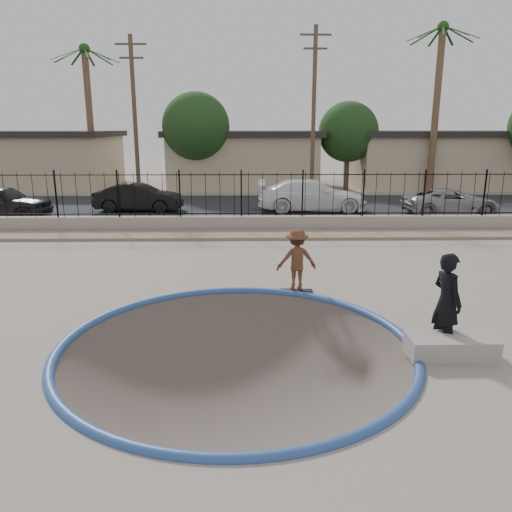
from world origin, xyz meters
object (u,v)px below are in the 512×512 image
object	(u,v)px
videographer	(447,302)
car_c	(312,195)
concrete_ledge	(451,347)
skateboard	(296,290)
car_b	(139,198)
car_d	(451,202)
skater	(297,263)
car_a	(2,201)

from	to	relation	value
videographer	car_c	xyz separation A→B (m)	(-0.48, 16.12, -0.13)
concrete_ledge	skateboard	bearing A→B (deg)	123.67
videographer	car_b	bearing A→B (deg)	10.65
videographer	car_b	size ratio (longest dim) A/B	0.44
skateboard	car_d	bearing A→B (deg)	55.92
skater	videographer	world-z (taller)	videographer
skateboard	car_b	size ratio (longest dim) A/B	0.20
skateboard	concrete_ledge	bearing A→B (deg)	-53.59
car_a	videographer	bearing A→B (deg)	-128.65
car_a	car_d	bearing A→B (deg)	-83.88
skateboard	car_c	world-z (taller)	car_c
skater	car_a	distance (m)	16.89
car_a	car_c	distance (m)	14.83
skateboard	car_d	xyz separation A→B (m)	(8.64, 11.54, 0.61)
concrete_ledge	car_c	world-z (taller)	car_c
car_d	car_b	bearing A→B (deg)	80.81
car_a	skateboard	bearing A→B (deg)	-126.20
skateboard	car_a	xyz separation A→B (m)	(-12.71, 11.12, 0.74)
car_b	car_c	distance (m)	8.71
car_b	car_d	distance (m)	15.36
skater	skateboard	bearing A→B (deg)	-6.01
skateboard	videographer	distance (m)	4.32
skater	car_c	distance (m)	12.88
skater	car_d	bearing A→B (deg)	-132.84
skater	car_a	world-z (taller)	skater
concrete_ledge	videographer	bearing A→B (deg)	90.00
skater	concrete_ledge	size ratio (longest dim) A/B	0.99
videographer	car_d	xyz separation A→B (m)	(6.13, 14.94, -0.28)
skater	car_b	size ratio (longest dim) A/B	0.37
skateboard	videographer	xyz separation A→B (m)	(2.52, -3.40, 0.89)
car_c	car_b	bearing A→B (deg)	91.51
skateboard	skater	bearing A→B (deg)	2.74
videographer	car_d	size ratio (longest dim) A/B	0.42
concrete_ledge	car_d	bearing A→B (deg)	68.21
car_b	car_d	xyz separation A→B (m)	(15.31, -1.18, -0.07)
car_a	car_b	size ratio (longest dim) A/B	1.05
car_c	skateboard	bearing A→B (deg)	172.40
skater	car_c	bearing A→B (deg)	-105.11
skater	skateboard	distance (m)	0.73
car_b	car_d	bearing A→B (deg)	-91.06
car_a	car_c	world-z (taller)	car_c
skater	videographer	xyz separation A→B (m)	(2.52, -3.40, 0.16)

